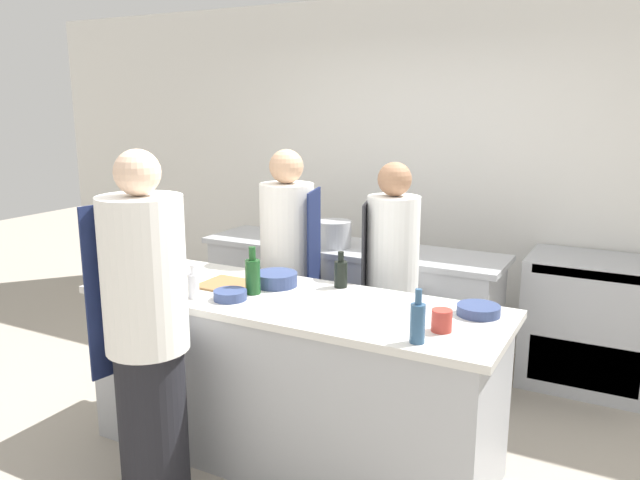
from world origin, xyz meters
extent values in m
plane|color=#A89E8E|center=(0.00, 0.00, 0.00)|extent=(16.00, 16.00, 0.00)
cube|color=silver|center=(0.00, 2.13, 1.40)|extent=(8.00, 0.06, 2.80)
cube|color=#A8AAAF|center=(0.00, 0.00, 0.45)|extent=(2.25, 0.75, 0.90)
cube|color=silver|center=(0.00, 0.00, 0.92)|extent=(2.35, 0.78, 0.04)
cube|color=#A8AAAF|center=(-0.24, 1.26, 0.45)|extent=(2.17, 0.56, 0.90)
cube|color=#A8AAAF|center=(-0.24, 1.26, 0.92)|extent=(2.26, 0.58, 0.04)
cube|color=#A8AAAF|center=(1.38, 1.77, 0.46)|extent=(0.87, 0.61, 0.92)
cube|color=black|center=(1.38, 1.48, 0.25)|extent=(0.70, 0.01, 0.32)
cube|color=black|center=(1.38, 1.48, 0.88)|extent=(0.74, 0.01, 0.06)
cylinder|color=black|center=(-0.39, -0.67, 0.41)|extent=(0.34, 0.34, 0.81)
cylinder|color=white|center=(-0.39, -0.67, 1.18)|extent=(0.40, 0.40, 0.74)
cube|color=#19234C|center=(-0.59, -0.63, 1.08)|extent=(0.08, 0.37, 0.85)
sphere|color=beige|center=(-0.39, -0.67, 1.66)|extent=(0.21, 0.21, 0.21)
cylinder|color=black|center=(-0.45, 0.72, 0.38)|extent=(0.31, 0.31, 0.77)
cylinder|color=white|center=(-0.45, 0.72, 1.11)|extent=(0.36, 0.36, 0.68)
cube|color=#19234C|center=(-0.27, 0.77, 1.01)|extent=(0.10, 0.33, 0.80)
sphere|color=tan|center=(-0.45, 0.72, 1.56)|extent=(0.22, 0.22, 0.22)
cylinder|color=black|center=(0.30, 0.75, 0.37)|extent=(0.28, 0.28, 0.75)
cylinder|color=white|center=(0.30, 0.75, 1.08)|extent=(0.32, 0.32, 0.67)
cube|color=#2D2D33|center=(0.14, 0.70, 0.99)|extent=(0.10, 0.30, 0.78)
sphere|color=#9E7051|center=(0.30, 0.75, 1.52)|extent=(0.21, 0.21, 0.21)
cylinder|color=#5B2319|center=(-0.98, -0.28, 1.04)|extent=(0.09, 0.09, 0.19)
cylinder|color=#5B2319|center=(-0.98, -0.28, 1.17)|extent=(0.04, 0.04, 0.08)
cylinder|color=#19471E|center=(-0.21, -0.03, 1.03)|extent=(0.08, 0.08, 0.19)
cylinder|color=#19471E|center=(-0.21, -0.03, 1.17)|extent=(0.04, 0.04, 0.07)
cylinder|color=#2D5175|center=(0.82, -0.29, 1.03)|extent=(0.07, 0.07, 0.18)
cylinder|color=#2D5175|center=(0.82, -0.29, 1.15)|extent=(0.03, 0.03, 0.07)
cylinder|color=black|center=(0.16, 0.31, 1.01)|extent=(0.08, 0.08, 0.15)
cylinder|color=black|center=(0.16, 0.31, 1.12)|extent=(0.03, 0.03, 0.06)
cylinder|color=silver|center=(-0.45, -0.25, 1.01)|extent=(0.06, 0.06, 0.13)
cylinder|color=silver|center=(-0.45, -0.25, 1.10)|extent=(0.03, 0.03, 0.05)
cylinder|color=navy|center=(0.97, 0.20, 0.96)|extent=(0.21, 0.21, 0.05)
cylinder|color=navy|center=(-0.18, 0.16, 0.98)|extent=(0.24, 0.24, 0.08)
cylinder|color=navy|center=(-0.26, -0.18, 0.96)|extent=(0.18, 0.18, 0.05)
cylinder|color=tan|center=(-0.71, -0.18, 0.97)|extent=(0.24, 0.24, 0.07)
cylinder|color=#B2382D|center=(0.88, -0.10, 0.99)|extent=(0.10, 0.10, 0.10)
cube|color=olive|center=(-0.43, 0.03, 0.95)|extent=(0.29, 0.28, 0.01)
cylinder|color=#A8AAAF|center=(-0.33, 1.18, 1.04)|extent=(0.25, 0.25, 0.19)
camera|label=1|loc=(1.66, -2.76, 1.98)|focal=35.00mm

